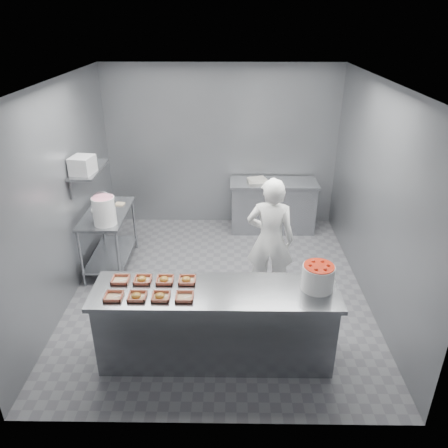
{
  "coord_description": "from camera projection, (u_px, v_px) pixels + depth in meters",
  "views": [
    {
      "loc": [
        0.14,
        -5.14,
        3.51
      ],
      "look_at": [
        0.07,
        -0.2,
        1.11
      ],
      "focal_mm": 35.0,
      "sensor_mm": 36.0,
      "label": 1
    }
  ],
  "objects": [
    {
      "name": "tray_2",
      "position": [
        161.0,
        296.0,
        4.42
      ],
      "size": [
        0.19,
        0.18,
        0.06
      ],
      "color": "tan",
      "rests_on": "service_counter"
    },
    {
      "name": "back_counter",
      "position": [
        273.0,
        206.0,
        7.66
      ],
      "size": [
        1.5,
        0.6,
        0.9
      ],
      "color": "slate",
      "rests_on": "ground"
    },
    {
      "name": "tray_6",
      "position": [
        165.0,
        280.0,
        4.69
      ],
      "size": [
        0.19,
        0.18,
        0.06
      ],
      "color": "tan",
      "rests_on": "service_counter"
    },
    {
      "name": "tray_0",
      "position": [
        114.0,
        296.0,
        4.42
      ],
      "size": [
        0.19,
        0.18,
        0.04
      ],
      "color": "tan",
      "rests_on": "service_counter"
    },
    {
      "name": "worker",
      "position": [
        270.0,
        240.0,
        5.67
      ],
      "size": [
        0.68,
        0.5,
        1.7
      ],
      "primitive_type": "imported",
      "rotation": [
        0.0,
        0.0,
        2.98
      ],
      "color": "white",
      "rests_on": "ground"
    },
    {
      "name": "prep_table",
      "position": [
        109.0,
        231.0,
        6.47
      ],
      "size": [
        0.6,
        1.2,
        0.9
      ],
      "color": "slate",
      "rests_on": "ground"
    },
    {
      "name": "glaze_bucket",
      "position": [
        104.0,
        210.0,
        5.89
      ],
      "size": [
        0.32,
        0.31,
        0.47
      ],
      "color": "silver",
      "rests_on": "prep_table"
    },
    {
      "name": "appliance",
      "position": [
        83.0,
        165.0,
        5.81
      ],
      "size": [
        0.32,
        0.35,
        0.23
      ],
      "primitive_type": "cube",
      "rotation": [
        0.0,
        0.0,
        -0.16
      ],
      "color": "gray",
      "rests_on": "wall_shelf"
    },
    {
      "name": "bucket_lid",
      "position": [
        102.0,
        209.0,
        6.39
      ],
      "size": [
        0.38,
        0.38,
        0.02
      ],
      "primitive_type": "cylinder",
      "rotation": [
        0.0,
        0.0,
        -0.3
      ],
      "color": "silver",
      "rests_on": "prep_table"
    },
    {
      "name": "strawberry_tub",
      "position": [
        318.0,
        276.0,
        4.52
      ],
      "size": [
        0.34,
        0.34,
        0.28
      ],
      "color": "silver",
      "rests_on": "service_counter"
    },
    {
      "name": "tray_3",
      "position": [
        184.0,
        297.0,
        4.42
      ],
      "size": [
        0.19,
        0.18,
        0.04
      ],
      "color": "tan",
      "rests_on": "service_counter"
    },
    {
      "name": "wall_left",
      "position": [
        62.0,
        196.0,
        5.58
      ],
      "size": [
        0.04,
        4.5,
        2.8
      ],
      "primitive_type": "cube",
      "color": "slate",
      "rests_on": "ground"
    },
    {
      "name": "wall_back",
      "position": [
        222.0,
        147.0,
        7.58
      ],
      "size": [
        4.0,
        0.04,
        2.8
      ],
      "primitive_type": "cube",
      "color": "slate",
      "rests_on": "ground"
    },
    {
      "name": "service_counter",
      "position": [
        216.0,
        324.0,
        4.75
      ],
      "size": [
        2.6,
        0.7,
        0.9
      ],
      "color": "slate",
      "rests_on": "ground"
    },
    {
      "name": "ceiling",
      "position": [
        218.0,
        82.0,
        4.94
      ],
      "size": [
        4.5,
        4.5,
        0.0
      ],
      "primitive_type": "plane",
      "rotation": [
        3.14,
        0.0,
        0.0
      ],
      "color": "white",
      "rests_on": "wall_back"
    },
    {
      "name": "wall_right",
      "position": [
        376.0,
        197.0,
        5.53
      ],
      "size": [
        0.04,
        4.5,
        2.8
      ],
      "primitive_type": "cube",
      "color": "slate",
      "rests_on": "ground"
    },
    {
      "name": "wall_shelf",
      "position": [
        88.0,
        169.0,
        6.05
      ],
      "size": [
        0.35,
        0.9,
        0.03
      ],
      "primitive_type": "cube",
      "color": "slate",
      "rests_on": "wall_left"
    },
    {
      "name": "paper_stack",
      "position": [
        257.0,
        180.0,
        7.46
      ],
      "size": [
        0.33,
        0.26,
        0.06
      ],
      "primitive_type": "cube",
      "rotation": [
        0.0,
        0.0,
        0.16
      ],
      "color": "silver",
      "rests_on": "back_counter"
    },
    {
      "name": "tray_5",
      "position": [
        142.0,
        280.0,
        4.69
      ],
      "size": [
        0.19,
        0.18,
        0.06
      ],
      "color": "tan",
      "rests_on": "service_counter"
    },
    {
      "name": "tray_1",
      "position": [
        137.0,
        296.0,
        4.42
      ],
      "size": [
        0.19,
        0.18,
        0.06
      ],
      "color": "tan",
      "rests_on": "service_counter"
    },
    {
      "name": "rag",
      "position": [
        120.0,
        204.0,
        6.58
      ],
      "size": [
        0.15,
        0.13,
        0.02
      ],
      "primitive_type": "cube",
      "rotation": [
        0.0,
        0.0,
        -0.19
      ],
      "color": "#CCB28C",
      "rests_on": "prep_table"
    },
    {
      "name": "tray_7",
      "position": [
        187.0,
        280.0,
        4.69
      ],
      "size": [
        0.19,
        0.18,
        0.06
      ],
      "color": "tan",
      "rests_on": "service_counter"
    },
    {
      "name": "tray_4",
      "position": [
        120.0,
        280.0,
        4.7
      ],
      "size": [
        0.19,
        0.18,
        0.04
      ],
      "color": "tan",
      "rests_on": "service_counter"
    },
    {
      "name": "floor",
      "position": [
        219.0,
        288.0,
        6.16
      ],
      "size": [
        4.5,
        4.5,
        0.0
      ],
      "primitive_type": "plane",
      "color": "#4C4C51",
      "rests_on": "ground"
    }
  ]
}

